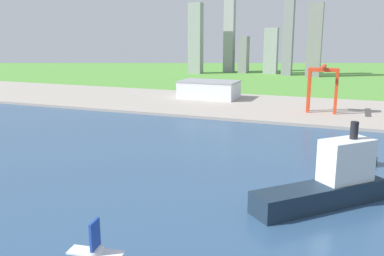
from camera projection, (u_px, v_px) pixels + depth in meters
The scene contains 8 objects.
ground_plane at pixel (201, 167), 222.77m from camera, with size 2400.00×2400.00×0.00m, color #529139.
water_bay at pixel (150, 211), 168.23m from camera, with size 840.00×360.00×0.15m, color #2D4C70.
industrial_pier at pixel (271, 107), 395.17m from camera, with size 840.00×140.00×2.50m, color #9D948A.
cargo_ship at pixel (330, 182), 172.33m from camera, with size 51.44×52.77×34.03m.
tugboat_small at pixel (367, 160), 222.76m from camera, with size 11.16×20.69×12.60m.
port_crane_red at pixel (323, 79), 354.91m from camera, with size 24.78×42.47×40.79m.
warehouse_main at pixel (209, 89), 442.00m from camera, with size 60.26×38.12×18.20m.
distant_skyline at pixel (256, 39), 719.66m from camera, with size 221.22×63.84×157.06m.
Camera 1 is at (72.71, 100.04, 69.39)m, focal length 39.39 mm.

